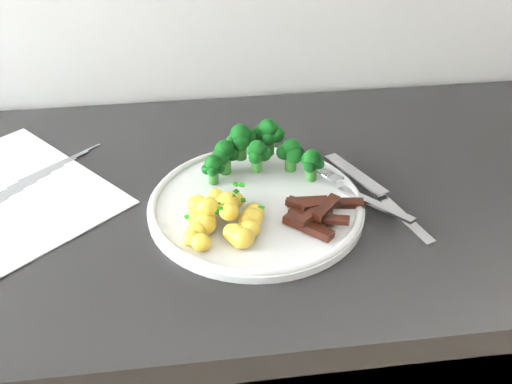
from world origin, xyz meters
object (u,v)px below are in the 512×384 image
fork (360,195)px  recipe_paper (12,192)px  knife (389,206)px  plate (256,205)px  broccoli (259,148)px  beef_strips (317,212)px  potatoes (224,220)px

fork → recipe_paper: bearing=168.8°
knife → plate: bearing=171.2°
recipe_paper → broccoli: 0.36m
beef_strips → recipe_paper: bearing=162.7°
potatoes → knife: potatoes is taller
broccoli → plate: bearing=-100.3°
fork → knife: size_ratio=0.73×
recipe_paper → broccoli: (0.36, -0.00, 0.05)m
broccoli → recipe_paper: bearing=179.7°
plate → broccoli: (0.02, 0.08, 0.04)m
recipe_paper → knife: bearing=-12.3°
potatoes → beef_strips: 0.12m
plate → potatoes: 0.07m
recipe_paper → beef_strips: 0.44m
plate → broccoli: bearing=79.7°
potatoes → beef_strips: bearing=2.6°
recipe_paper → potatoes: potatoes is taller
knife → broccoli: bearing=145.7°
beef_strips → plate: bearing=150.2°
recipe_paper → knife: 0.53m
recipe_paper → broccoli: size_ratio=2.16×
broccoli → potatoes: (-0.06, -0.13, -0.02)m
plate → beef_strips: size_ratio=2.51×
broccoli → fork: bearing=-36.3°
broccoli → beef_strips: broccoli is taller
plate → fork: (0.14, -0.01, 0.01)m
plate → fork: 0.14m
potatoes → beef_strips: (0.12, 0.01, -0.00)m
fork → broccoli: bearing=143.7°
beef_strips → fork: 0.08m
plate → fork: fork is taller
beef_strips → fork: (0.07, 0.03, -0.00)m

